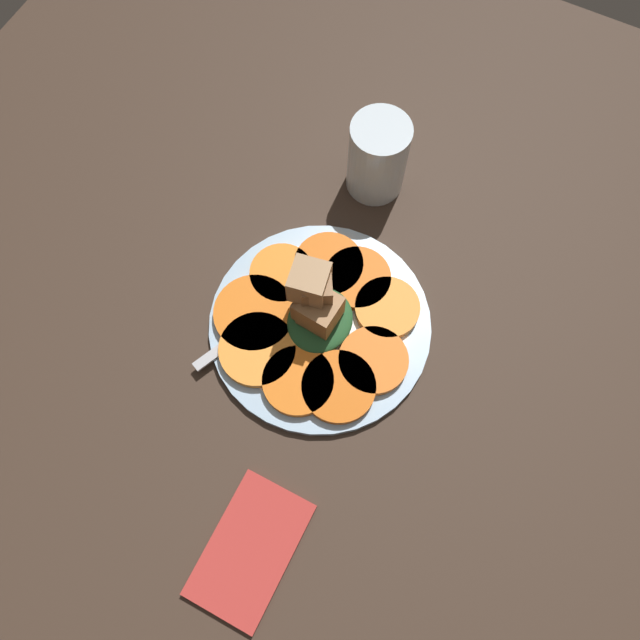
# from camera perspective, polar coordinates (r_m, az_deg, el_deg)

# --- Properties ---
(table_slab) EXTENTS (1.20, 1.20, 0.02)m
(table_slab) POSITION_cam_1_polar(r_m,az_deg,el_deg) (0.72, 0.00, -0.86)
(table_slab) COLOR #38281E
(table_slab) RESTS_ON ground
(plate) EXTENTS (0.25, 0.25, 0.01)m
(plate) POSITION_cam_1_polar(r_m,az_deg,el_deg) (0.71, 0.00, -0.45)
(plate) COLOR #99B7D1
(plate) RESTS_ON table_slab
(carrot_slice_0) EXTENTS (0.08, 0.08, 0.01)m
(carrot_slice_0) POSITION_cam_1_polar(r_m,az_deg,el_deg) (0.73, 0.80, 5.09)
(carrot_slice_0) COLOR #D76115
(carrot_slice_0) RESTS_ON plate
(carrot_slice_1) EXTENTS (0.07, 0.07, 0.01)m
(carrot_slice_1) POSITION_cam_1_polar(r_m,az_deg,el_deg) (0.72, -3.52, 4.24)
(carrot_slice_1) COLOR orange
(carrot_slice_1) RESTS_ON plate
(carrot_slice_2) EXTENTS (0.09, 0.09, 0.01)m
(carrot_slice_2) POSITION_cam_1_polar(r_m,az_deg,el_deg) (0.71, -6.03, 0.61)
(carrot_slice_2) COLOR orange
(carrot_slice_2) RESTS_ON plate
(carrot_slice_3) EXTENTS (0.09, 0.09, 0.01)m
(carrot_slice_3) POSITION_cam_1_polar(r_m,az_deg,el_deg) (0.69, -5.75, -2.70)
(carrot_slice_3) COLOR orange
(carrot_slice_3) RESTS_ON plate
(carrot_slice_4) EXTENTS (0.08, 0.08, 0.01)m
(carrot_slice_4) POSITION_cam_1_polar(r_m,az_deg,el_deg) (0.68, -2.02, -5.58)
(carrot_slice_4) COLOR orange
(carrot_slice_4) RESTS_ON plate
(carrot_slice_5) EXTENTS (0.08, 0.08, 0.01)m
(carrot_slice_5) POSITION_cam_1_polar(r_m,az_deg,el_deg) (0.68, 1.72, -6.13)
(carrot_slice_5) COLOR #D56013
(carrot_slice_5) RESTS_ON plate
(carrot_slice_6) EXTENTS (0.08, 0.08, 0.01)m
(carrot_slice_6) POSITION_cam_1_polar(r_m,az_deg,el_deg) (0.69, 4.90, -3.70)
(carrot_slice_6) COLOR orange
(carrot_slice_6) RESTS_ON plate
(carrot_slice_7) EXTENTS (0.07, 0.07, 0.01)m
(carrot_slice_7) POSITION_cam_1_polar(r_m,az_deg,el_deg) (0.71, 6.16, 1.10)
(carrot_slice_7) COLOR orange
(carrot_slice_7) RESTS_ON plate
(carrot_slice_8) EXTENTS (0.08, 0.08, 0.01)m
(carrot_slice_8) POSITION_cam_1_polar(r_m,az_deg,el_deg) (0.72, 3.43, 3.84)
(carrot_slice_8) COLOR orange
(carrot_slice_8) RESTS_ON plate
(center_pile) EXTENTS (0.08, 0.08, 0.10)m
(center_pile) POSITION_cam_1_polar(r_m,az_deg,el_deg) (0.67, -0.30, 1.28)
(center_pile) COLOR #235128
(center_pile) RESTS_ON plate
(fork) EXTENTS (0.19, 0.10, 0.00)m
(fork) POSITION_cam_1_polar(r_m,az_deg,el_deg) (0.71, -4.51, 0.70)
(fork) COLOR #B2B2B7
(fork) RESTS_ON plate
(water_glass) EXTENTS (0.07, 0.07, 0.10)m
(water_glass) POSITION_cam_1_polar(r_m,az_deg,el_deg) (0.76, 5.29, 14.60)
(water_glass) COLOR silver
(water_glass) RESTS_ON table_slab
(napkin) EXTENTS (0.14, 0.08, 0.01)m
(napkin) POSITION_cam_1_polar(r_m,az_deg,el_deg) (0.67, -6.38, -20.10)
(napkin) COLOR #B2332D
(napkin) RESTS_ON table_slab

